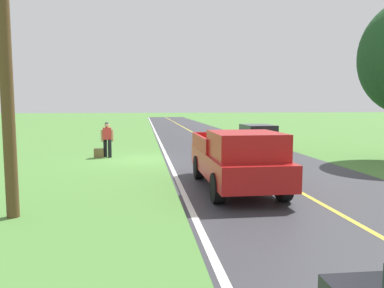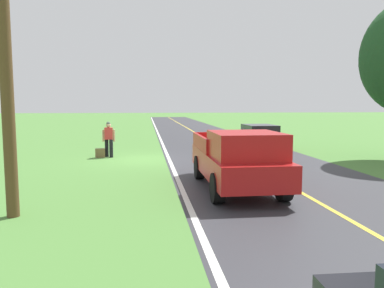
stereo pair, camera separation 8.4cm
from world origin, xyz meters
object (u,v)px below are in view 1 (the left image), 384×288
hitchhiker_walking (107,137)px  sedan_near_oncoming (257,136)px  suitcase_carried (99,153)px  utility_pole_roadside (4,33)px  pickup_truck_passing (238,158)px

hitchhiker_walking → sedan_near_oncoming: 8.77m
suitcase_carried → sedan_near_oncoming: bearing=103.1°
hitchhiker_walking → suitcase_carried: bearing=14.7°
hitchhiker_walking → utility_pole_roadside: (1.25, 9.76, 3.15)m
suitcase_carried → pickup_truck_passing: bearing=29.2°
hitchhiker_walking → utility_pole_roadside: 10.34m
pickup_truck_passing → sedan_near_oncoming: bearing=-110.3°
pickup_truck_passing → utility_pole_roadside: utility_pole_roadside is taller
sedan_near_oncoming → pickup_truck_passing: bearing=69.7°
sedan_near_oncoming → utility_pole_roadside: size_ratio=0.53×
hitchhiker_walking → sedan_near_oncoming: size_ratio=0.40×
sedan_near_oncoming → hitchhiker_walking: bearing=17.0°
pickup_truck_passing → hitchhiker_walking: bearing=-59.5°
utility_pole_roadside → sedan_near_oncoming: bearing=-128.0°
suitcase_carried → pickup_truck_passing: (-4.98, 7.64, 0.74)m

